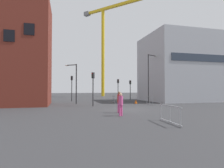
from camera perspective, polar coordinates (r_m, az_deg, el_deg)
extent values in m
plane|color=#333335|center=(18.85, 5.31, -7.73)|extent=(160.00, 160.00, 0.00)
cube|color=maroon|center=(26.57, -29.20, 8.31)|extent=(9.91, 6.66, 12.98)
cube|color=black|center=(23.41, -28.89, 12.80)|extent=(1.10, 0.06, 1.30)
cube|color=black|center=(23.23, -23.96, 15.06)|extent=(1.10, 0.06, 1.30)
cube|color=#A8AAB2|center=(35.00, 20.92, 4.39)|extent=(13.14, 10.09, 11.17)
cube|color=#2D3847|center=(31.16, 26.36, 7.15)|extent=(11.03, 0.08, 1.10)
cylinder|color=gold|center=(53.80, -2.78, 9.37)|extent=(0.90, 0.90, 24.41)
cube|color=gold|center=(55.88, 0.14, 22.52)|extent=(12.97, 13.97, 0.70)
cube|color=slate|center=(60.88, -7.57, 20.46)|extent=(2.10, 2.14, 1.10)
cylinder|color=#2D2D30|center=(27.87, 11.03, 1.66)|extent=(0.14, 0.14, 7.16)
cube|color=#2D2D30|center=(28.91, 12.18, 8.50)|extent=(1.66, 0.75, 0.10)
ellipsoid|color=silver|center=(29.56, 13.32, 8.24)|extent=(0.44, 0.24, 0.16)
cylinder|color=black|center=(26.34, -10.85, 0.05)|extent=(0.14, 0.14, 5.51)
cube|color=black|center=(26.97, -12.26, 5.68)|extent=(1.36, 1.01, 0.10)
ellipsoid|color=silver|center=(27.42, -13.67, 5.52)|extent=(0.44, 0.24, 0.16)
cylinder|color=#2D2D30|center=(33.64, 1.86, -2.36)|extent=(0.12, 0.12, 3.10)
cube|color=#2D2D30|center=(33.66, 1.85, 0.87)|extent=(0.36, 0.37, 0.70)
sphere|color=red|center=(33.56, 2.08, 1.25)|extent=(0.11, 0.11, 0.11)
sphere|color=#3C2905|center=(33.55, 2.08, 0.88)|extent=(0.11, 0.11, 0.11)
sphere|color=#07330F|center=(33.54, 2.08, 0.50)|extent=(0.11, 0.11, 0.11)
cylinder|color=#232326|center=(22.32, -5.82, -2.51)|extent=(0.12, 0.12, 3.31)
cube|color=#232326|center=(22.37, -5.81, 2.64)|extent=(0.37, 0.36, 0.70)
sphere|color=red|center=(22.27, -6.13, 3.22)|extent=(0.11, 0.11, 0.11)
sphere|color=#3C2905|center=(22.25, -6.14, 2.66)|extent=(0.11, 0.11, 0.11)
sphere|color=#07330F|center=(22.24, -6.14, 2.09)|extent=(0.11, 0.11, 0.11)
cylinder|color=#232326|center=(34.76, 5.59, -2.47)|extent=(0.12, 0.12, 2.92)
cube|color=#232326|center=(34.77, 5.58, 0.51)|extent=(0.35, 0.37, 0.70)
sphere|color=#390605|center=(34.68, 5.81, 0.88)|extent=(0.11, 0.11, 0.11)
sphere|color=#3C2905|center=(34.67, 5.82, 0.52)|extent=(0.11, 0.11, 0.11)
sphere|color=green|center=(34.66, 5.82, 0.16)|extent=(0.11, 0.11, 0.11)
cylinder|color=#232326|center=(31.49, -12.18, -2.03)|extent=(0.12, 0.12, 3.49)
cube|color=#232326|center=(31.54, -12.16, 1.78)|extent=(0.37, 0.36, 0.70)
sphere|color=red|center=(31.65, -12.42, 2.17)|extent=(0.11, 0.11, 0.11)
sphere|color=#3C2905|center=(31.64, -12.42, 1.77)|extent=(0.11, 0.11, 0.11)
sphere|color=#07330F|center=(31.63, -12.42, 1.38)|extent=(0.11, 0.11, 0.11)
cylinder|color=#D14C8C|center=(16.06, 2.53, -7.27)|extent=(0.14, 0.14, 0.87)
cylinder|color=#D14C8C|center=(16.17, 1.94, -7.23)|extent=(0.14, 0.14, 0.87)
cylinder|color=red|center=(16.06, 2.23, -4.43)|extent=(0.34, 0.34, 0.72)
sphere|color=#8C6647|center=(16.04, 2.23, -2.72)|extent=(0.23, 0.23, 0.23)
cylinder|color=#D14C8C|center=(14.21, 2.40, -8.12)|extent=(0.14, 0.14, 0.82)
cylinder|color=#D14C8C|center=(14.35, 2.97, -8.05)|extent=(0.14, 0.14, 0.82)
cylinder|color=#D14C8C|center=(14.21, 2.68, -5.07)|extent=(0.34, 0.34, 0.68)
sphere|color=tan|center=(14.19, 2.68, -3.25)|extent=(0.22, 0.22, 0.22)
cube|color=#9EA0A5|center=(11.58, 17.26, -6.37)|extent=(0.24, 2.56, 0.06)
cube|color=#9EA0A5|center=(11.70, 17.29, -11.01)|extent=(0.24, 2.56, 0.06)
cylinder|color=#9EA0A5|center=(10.64, 20.20, -9.63)|extent=(0.04, 0.04, 1.05)
cylinder|color=#9EA0A5|center=(11.64, 17.28, -8.94)|extent=(0.04, 0.04, 1.05)
cylinder|color=#9EA0A5|center=(12.66, 14.83, -8.35)|extent=(0.04, 0.04, 1.05)
cube|color=gray|center=(24.95, 11.40, -3.77)|extent=(0.33, 2.53, 0.06)
cube|color=gray|center=(25.00, 11.41, -5.95)|extent=(0.33, 2.53, 0.06)
cylinder|color=gray|center=(23.90, 12.34, -5.13)|extent=(0.04, 0.04, 1.05)
cylinder|color=gray|center=(24.97, 11.40, -4.98)|extent=(0.04, 0.04, 1.05)
cylinder|color=gray|center=(26.05, 10.55, -4.84)|extent=(0.04, 0.04, 1.05)
cube|color=gray|center=(27.81, 0.49, -3.57)|extent=(0.21, 1.89, 0.06)
cube|color=gray|center=(27.86, 0.49, -5.52)|extent=(0.21, 1.89, 0.06)
cylinder|color=gray|center=(27.00, 0.81, -4.74)|extent=(0.04, 0.04, 1.05)
cylinder|color=gray|center=(27.83, 0.49, -4.65)|extent=(0.04, 0.04, 1.05)
cylinder|color=gray|center=(28.67, 0.18, -4.56)|extent=(0.04, 0.04, 1.05)
cube|color=black|center=(26.20, 7.30, -5.95)|extent=(0.56, 0.56, 0.03)
cone|color=#E55B0F|center=(26.18, 7.30, -5.37)|extent=(0.43, 0.43, 0.56)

